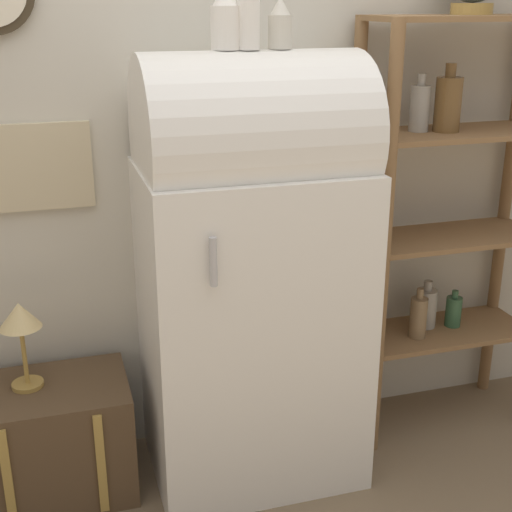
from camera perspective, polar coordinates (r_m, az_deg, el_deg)
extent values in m
plane|color=#7A664C|center=(2.71, 1.35, -19.27)|extent=(12.00, 12.00, 0.00)
cube|color=beige|center=(2.68, -2.29, 12.06)|extent=(7.00, 0.05, 2.70)
cube|color=#C6B793|center=(2.60, -17.32, 6.79)|extent=(0.39, 0.02, 0.30)
cube|color=white|center=(2.61, -0.35, -5.57)|extent=(0.76, 0.57, 1.18)
cylinder|color=white|center=(2.40, -0.39, 9.74)|extent=(0.74, 0.54, 0.54)
cylinder|color=#B7B7BC|center=(2.15, -3.43, -0.48)|extent=(0.02, 0.02, 0.16)
cube|color=brown|center=(2.76, -15.90, -13.92)|extent=(0.55, 0.39, 0.43)
cube|color=#AD8942|center=(2.60, -19.24, -16.59)|extent=(0.03, 0.01, 0.39)
cube|color=#AD8942|center=(2.59, -12.28, -15.96)|extent=(0.03, 0.01, 0.39)
cylinder|color=olive|center=(2.65, 10.18, 0.09)|extent=(0.05, 0.05, 1.66)
cylinder|color=olive|center=(2.90, 7.68, 1.92)|extent=(0.05, 0.05, 1.66)
cylinder|color=olive|center=(3.24, 19.19, 2.93)|extent=(0.05, 0.05, 1.66)
cube|color=olive|center=(3.09, 14.43, -5.84)|extent=(0.74, 0.32, 0.02)
cube|color=olive|center=(2.94, 15.12, 1.47)|extent=(0.74, 0.32, 0.02)
cube|color=olive|center=(2.84, 15.87, 9.44)|extent=(0.74, 0.32, 0.02)
cube|color=olive|center=(2.80, 16.69, 17.79)|extent=(0.74, 0.32, 0.02)
cylinder|color=#9E998E|center=(3.07, 13.45, -4.08)|extent=(0.09, 0.09, 0.16)
cylinder|color=#9E998E|center=(3.03, 13.60, -2.31)|extent=(0.03, 0.03, 0.04)
cylinder|color=#335B3D|center=(3.11, 15.51, -4.31)|extent=(0.07, 0.07, 0.13)
cylinder|color=#335B3D|center=(3.08, 15.65, -2.96)|extent=(0.03, 0.03, 0.03)
cylinder|color=brown|center=(2.79, 15.10, 11.61)|extent=(0.10, 0.10, 0.20)
cylinder|color=brown|center=(2.78, 15.33, 14.15)|extent=(0.04, 0.04, 0.05)
cylinder|color=#7F6647|center=(2.96, 12.85, -4.84)|extent=(0.07, 0.07, 0.17)
cylinder|color=#7F6647|center=(2.92, 13.00, -2.95)|extent=(0.03, 0.03, 0.04)
cylinder|color=#9E998E|center=(2.77, 12.96, 11.42)|extent=(0.07, 0.07, 0.17)
cylinder|color=#9E998E|center=(2.76, 13.13, 13.58)|extent=(0.03, 0.03, 0.04)
cylinder|color=#AD8942|center=(2.84, 16.87, 18.40)|extent=(0.15, 0.15, 0.04)
cylinder|color=white|center=(2.35, -2.44, 17.77)|extent=(0.10, 0.10, 0.13)
cylinder|color=white|center=(2.35, -0.60, 18.03)|extent=(0.07, 0.07, 0.15)
cylinder|color=beige|center=(2.40, 1.93, 17.47)|extent=(0.08, 0.08, 0.10)
cone|color=beige|center=(2.39, 1.95, 19.39)|extent=(0.07, 0.07, 0.06)
cylinder|color=#AD8942|center=(2.67, -17.79, -9.75)|extent=(0.11, 0.11, 0.02)
cylinder|color=#AD8942|center=(2.62, -18.05, -7.56)|extent=(0.02, 0.02, 0.21)
cone|color=#DBC184|center=(2.56, -18.41, -4.53)|extent=(0.14, 0.14, 0.09)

